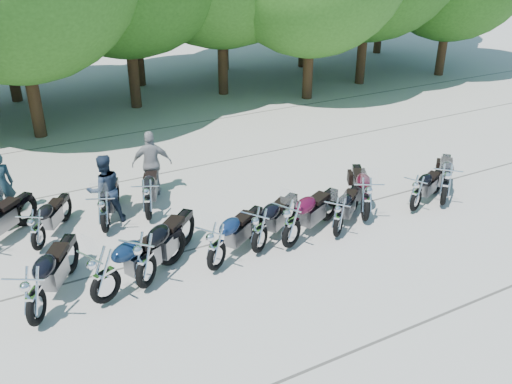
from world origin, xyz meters
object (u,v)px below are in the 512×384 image
motorcycle_3 (216,246)px  motorcycle_6 (339,216)px  rider_3 (1,185)px  rider_2 (152,163)px  motorcycle_1 (104,274)px  motorcycle_0 (34,295)px  motorcycle_8 (417,192)px  motorcycle_4 (260,229)px  motorcycle_11 (37,229)px  motorcycle_2 (145,259)px  motorcycle_12 (104,211)px  motorcycle_5 (292,223)px  rider_1 (105,189)px  motorcycle_13 (148,199)px  motorcycle_7 (366,198)px  motorcycle_9 (445,184)px

motorcycle_3 → motorcycle_6: size_ratio=1.12×
rider_3 → rider_2: bearing=165.3°
motorcycle_1 → motorcycle_0: bearing=65.8°
motorcycle_1 → motorcycle_8: (8.09, 0.06, -0.13)m
motorcycle_1 → motorcycle_4: (3.54, 0.21, -0.06)m
motorcycle_8 → rider_2: (-5.66, 4.30, 0.35)m
motorcycle_0 → motorcycle_11: size_ratio=1.20×
motorcycle_2 → motorcycle_8: (7.23, -0.07, -0.14)m
motorcycle_4 → rider_2: (-1.11, 4.15, 0.28)m
motorcycle_12 → rider_3: rider_3 is taller
motorcycle_5 → rider_3: bearing=23.4°
rider_1 → motorcycle_11: bearing=18.4°
motorcycle_5 → rider_3: (-5.64, 4.87, 0.20)m
motorcycle_4 → motorcycle_11: 5.06m
motorcycle_4 → motorcycle_5: motorcycle_5 is taller
motorcycle_2 → rider_2: size_ratio=1.38×
motorcycle_5 → motorcycle_12: bearing=27.0°
motorcycle_0 → motorcycle_5: 5.58m
rider_2 → rider_3: bearing=10.0°
motorcycle_6 → motorcycle_13: 4.75m
motorcycle_2 → motorcycle_5: motorcycle_2 is taller
motorcycle_5 → rider_3: 7.46m
rider_2 → motorcycle_7: bearing=153.9°
motorcycle_6 → motorcycle_11: 6.97m
motorcycle_0 → motorcycle_5: bearing=-149.4°
motorcycle_2 → motorcycle_12: 2.66m
motorcycle_0 → motorcycle_13: size_ratio=1.11×
motorcycle_6 → motorcycle_12: motorcycle_12 is taller
motorcycle_1 → rider_2: 5.00m
motorcycle_12 → motorcycle_3: bearing=144.7°
motorcycle_13 → rider_1: bearing=-4.1°
motorcycle_11 → rider_3: (-0.49, 2.22, 0.30)m
motorcycle_6 → rider_1: bearing=15.9°
motorcycle_8 → motorcycle_12: (-7.41, 2.72, 0.04)m
motorcycle_5 → motorcycle_6: size_ratio=1.18×
motorcycle_7 → motorcycle_12: (-5.91, 2.51, -0.06)m
motorcycle_2 → motorcycle_6: motorcycle_2 is taller
motorcycle_8 → rider_3: 10.63m
motorcycle_7 → motorcycle_3: bearing=33.7°
motorcycle_6 → motorcycle_12: (-4.86, 2.82, 0.03)m
motorcycle_5 → motorcycle_8: bearing=-115.6°
motorcycle_0 → rider_2: 5.76m
motorcycle_2 → motorcycle_4: size_ratio=1.11×
motorcycle_13 → motorcycle_5: bearing=154.2°
motorcycle_4 → motorcycle_11: motorcycle_4 is taller
motorcycle_1 → motorcycle_9: size_ratio=1.05×
motorcycle_9 → motorcycle_13: motorcycle_9 is taller
motorcycle_2 → rider_3: size_ratio=1.44×
rider_3 → motorcycle_8: bearing=146.5°
motorcycle_1 → motorcycle_6: size_ratio=1.22×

